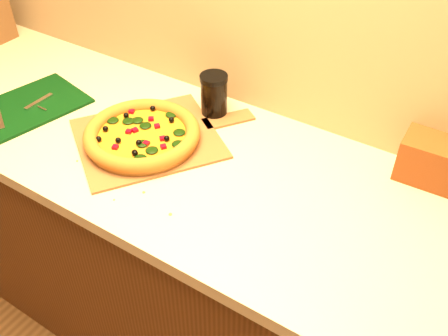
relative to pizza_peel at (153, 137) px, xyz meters
The scene contains 7 objects.
cabinet 0.52m from the pizza_peel, ahead, with size 2.80×0.65×0.86m, color #4A2810.
countertop 0.21m from the pizza_peel, ahead, with size 2.84×0.68×0.04m, color beige.
pizza_peel is the anchor object (origin of this frame).
pizza 0.04m from the pizza_peel, 105.47° to the right, with size 0.34×0.34×0.05m.
cutting_board 0.45m from the pizza_peel, 168.32° to the right, with size 0.31×0.39×0.03m.
bottle_cap 0.48m from the pizza_peel, 163.06° to the right, with size 0.03×0.03×0.01m, color black.
dark_jar 0.23m from the pizza_peel, 68.37° to the left, with size 0.09×0.09×0.14m.
Camera 1 is at (0.62, 0.55, 1.79)m, focal length 40.00 mm.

